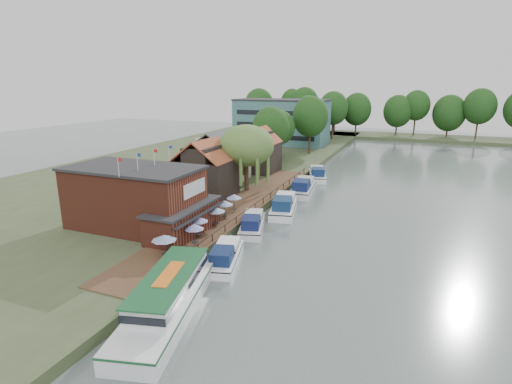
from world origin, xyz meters
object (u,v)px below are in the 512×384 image
at_px(pub, 149,199).
at_px(cottage_a, 205,168).
at_px(cruiser_0, 225,253).
at_px(cruiser_3, 303,185).
at_px(umbrella_3, 216,217).
at_px(cottage_c, 259,150).
at_px(cruiser_2, 284,203).
at_px(cruiser_4, 317,172).
at_px(hotel_block, 282,121).
at_px(umbrella_2, 199,227).
at_px(cruiser_1, 252,221).
at_px(umbrella_0, 165,246).
at_px(swan, 185,309).
at_px(umbrella_5, 234,203).
at_px(cottage_b, 218,156).
at_px(willow, 246,158).
at_px(tour_boat, 167,296).
at_px(umbrella_4, 224,210).
at_px(umbrella_1, 194,235).

relative_size(pub, cottage_a, 2.33).
height_order(cruiser_0, cruiser_3, cruiser_3).
relative_size(umbrella_3, cruiser_3, 0.22).
relative_size(cottage_c, cruiser_2, 0.79).
bearing_deg(cruiser_4, hotel_block, 101.65).
xyz_separation_m(umbrella_2, cruiser_1, (3.50, 6.90, -1.17)).
bearing_deg(umbrella_3, cottage_a, 123.91).
bearing_deg(cruiser_4, umbrella_0, -113.11).
distance_m(pub, swan, 17.90).
relative_size(umbrella_0, umbrella_3, 1.02).
bearing_deg(umbrella_5, cottage_b, 123.48).
bearing_deg(umbrella_2, hotel_block, 101.63).
bearing_deg(cruiser_3, cruiser_0, -96.40).
bearing_deg(cottage_c, willow, -75.96).
height_order(cruiser_1, cruiser_4, cruiser_4).
bearing_deg(cottage_c, cottage_b, -113.96).
distance_m(umbrella_3, tour_boat, 17.14).
height_order(umbrella_2, cruiser_4, umbrella_2).
distance_m(hotel_block, umbrella_4, 66.59).
xyz_separation_m(willow, cruiser_0, (7.82, -23.17, -5.12)).
bearing_deg(umbrella_4, tour_boat, -76.22).
height_order(umbrella_4, tour_boat, umbrella_4).
bearing_deg(cottage_c, cruiser_3, -37.35).
distance_m(umbrella_3, cruiser_4, 33.27).
bearing_deg(umbrella_2, umbrella_1, -70.49).
xyz_separation_m(cruiser_1, swan, (2.10, -18.73, -0.90)).
bearing_deg(tour_boat, cottage_b, 97.81).
bearing_deg(swan, cruiser_3, 91.55).
bearing_deg(cottage_a, umbrella_4, -49.43).
relative_size(hotel_block, cruiser_2, 2.37).
xyz_separation_m(umbrella_0, umbrella_1, (1.10, 3.74, 0.00)).
xyz_separation_m(umbrella_2, tour_boat, (4.59, -12.78, -0.68)).
relative_size(umbrella_1, umbrella_5, 1.00).
distance_m(cruiser_0, cruiser_1, 9.74).
relative_size(cottage_c, umbrella_1, 3.58).
xyz_separation_m(hotel_block, cruiser_1, (18.20, -64.50, -6.03)).
bearing_deg(cottage_a, umbrella_1, -64.28).
relative_size(umbrella_5, cruiser_4, 0.24).
relative_size(umbrella_1, cruiser_0, 0.26).
bearing_deg(umbrella_5, umbrella_2, -88.25).
relative_size(cruiser_2, tour_boat, 0.73).
height_order(willow, umbrella_3, willow).
relative_size(cottage_b, cruiser_3, 0.89).
xyz_separation_m(umbrella_1, umbrella_4, (-0.96, 8.83, 0.00)).
relative_size(pub, cottage_c, 2.35).
xyz_separation_m(umbrella_0, cruiser_0, (4.93, 3.20, -1.19)).
distance_m(hotel_block, umbrella_1, 75.40).
distance_m(cottage_b, cruiser_1, 23.68).
relative_size(cottage_b, swan, 21.82).
xyz_separation_m(umbrella_1, cruiser_4, (3.45, 39.00, -1.06)).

